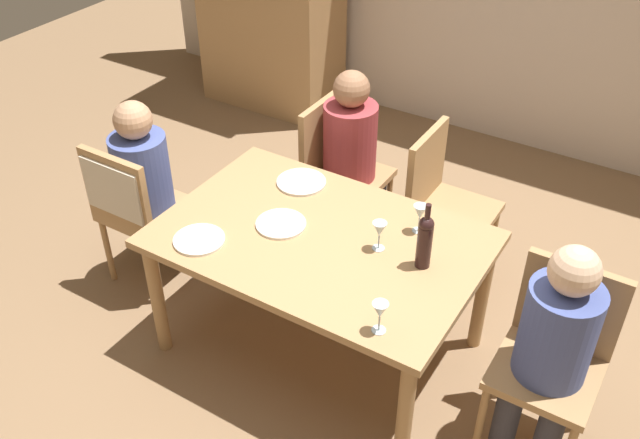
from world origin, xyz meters
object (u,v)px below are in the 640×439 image
dinner_plate_guest_left (281,224)px  chair_right_end (555,348)px  wine_glass_centre (380,311)px  dining_table (320,250)px  wine_glass_near_right (379,230)px  dinner_plate_guest_right (301,182)px  person_man_guest (147,179)px  person_woman_host (354,150)px  chair_left_end (130,201)px  person_man_bearded (553,344)px  wine_bottle_tall_green (425,240)px  dinner_plate_host (199,240)px  wine_glass_near_left (420,213)px  chair_far_right (442,197)px  chair_far_left (337,163)px

dinner_plate_guest_left → chair_right_end: bearing=4.7°
chair_right_end → wine_glass_centre: chair_right_end is taller
dining_table → wine_glass_near_right: wine_glass_near_right is taller
wine_glass_centre → dinner_plate_guest_right: bearing=139.0°
dining_table → person_man_guest: 1.15m
dinner_plate_guest_left → person_woman_host: bearing=96.9°
dining_table → person_man_guest: person_man_guest is taller
chair_left_end → dinner_plate_guest_right: (0.82, 0.46, 0.15)m
person_man_bearded → wine_bottle_tall_green: 0.69m
wine_glass_centre → person_man_bearded: bearing=31.7°
wine_bottle_tall_green → dinner_plate_host: 1.06m
dining_table → wine_glass_near_left: 0.51m
dinner_plate_host → dinner_plate_guest_right: 0.69m
dinner_plate_guest_left → chair_left_end: bearing=-173.9°
person_man_guest → wine_glass_near_right: (1.43, 0.04, 0.19)m
person_woman_host → wine_glass_centre: person_woman_host is taller
chair_far_right → wine_bottle_tall_green: 0.94m
dining_table → dinner_plate_host: 0.58m
wine_glass_near_left → dinner_plate_guest_left: bearing=-152.4°
wine_glass_centre → wine_glass_near_left: bearing=102.3°
chair_far_left → chair_far_right: same height
person_man_guest → wine_bottle_tall_green: (1.66, 0.04, 0.22)m
dining_table → chair_far_right: (0.26, 0.90, -0.12)m
person_man_bearded → person_man_guest: (-2.30, 0.05, 0.00)m
wine_glass_near_right → wine_bottle_tall_green: bearing=-0.7°
wine_glass_near_left → dinner_plate_guest_right: 0.72m
chair_left_end → dinner_plate_host: (0.68, -0.21, 0.15)m
wine_bottle_tall_green → wine_glass_near_left: (-0.12, 0.22, -0.04)m
dining_table → person_man_bearded: person_man_bearded is taller
dinner_plate_guest_left → dinner_plate_guest_right: same height
dining_table → dinner_plate_guest_left: size_ratio=6.23×
chair_right_end → chair_left_end: bearing=5.2°
chair_far_left → dinner_plate_guest_left: bearing=13.7°
chair_left_end → dinner_plate_host: size_ratio=3.74×
chair_left_end → wine_glass_near_left: bearing=15.0°
chair_left_end → wine_glass_centre: size_ratio=6.17×
chair_left_end → person_man_guest: (0.00, 0.15, 0.06)m
chair_left_end → wine_glass_near_right: chair_left_end is taller
chair_far_left → wine_glass_near_left: bearing=53.1°
wine_glass_near_right → dinner_plate_guest_right: 0.68m
person_man_guest → dinner_plate_host: 0.77m
wine_glass_centre → wine_bottle_tall_green: bearing=93.2°
person_woman_host → person_man_guest: 1.20m
person_man_bearded → dinner_plate_guest_right: size_ratio=4.34×
dining_table → wine_glass_centre: 0.70m
chair_left_end → person_man_guest: bearing=90.0°
person_man_bearded → dining_table: bearing=-1.3°
wine_glass_near_left → dinner_plate_guest_left: size_ratio=0.60×
wine_glass_near_right → dinner_plate_guest_right: wine_glass_near_right is taller
chair_right_end → chair_far_right: bearing=-42.3°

